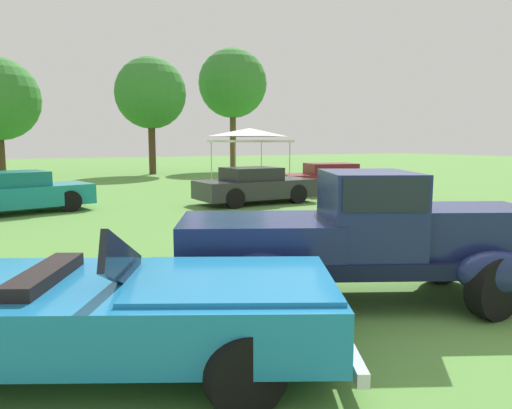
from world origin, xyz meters
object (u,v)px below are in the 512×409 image
Objects in this scene: show_car_teal at (20,193)px; neighbor_convertible at (108,308)px; show_car_charcoal at (255,186)px; show_car_burgundy at (334,179)px; feature_pickup_truck at (361,235)px; canopy_tent_left_field at (249,134)px.

neighbor_convertible is at bearing -87.27° from show_car_teal.
show_car_charcoal and show_car_burgundy have the same top height.
show_car_charcoal is at bearing 70.54° from feature_pickup_truck.
neighbor_convertible is at bearing -134.46° from show_car_burgundy.
canopy_tent_left_field is at bearing 59.12° from neighbor_convertible.
neighbor_convertible is 18.17m from canopy_tent_left_field.
neighbor_convertible is 15.43m from show_car_burgundy.
show_car_charcoal is 1.34× the size of canopy_tent_left_field.
canopy_tent_left_field reaches higher than show_car_charcoal.
feature_pickup_truck reaches higher than show_car_teal.
neighbor_convertible is at bearing -123.97° from show_car_charcoal.
feature_pickup_truck is 1.05× the size of show_car_burgundy.
feature_pickup_truck is 16.31m from canopy_tent_left_field.
canopy_tent_left_field is at bearing 108.79° from show_car_burgundy.
show_car_burgundy is at bearing 16.39° from show_car_charcoal.
neighbor_convertible is 11.78m from show_car_charcoal.
show_car_teal and show_car_charcoal have the same top height.
show_car_burgundy is at bearing -0.22° from show_car_teal.
feature_pickup_truck reaches higher than neighbor_convertible.
canopy_tent_left_field reaches higher than show_car_teal.
canopy_tent_left_field reaches higher than show_car_burgundy.
feature_pickup_truck reaches higher than show_car_charcoal.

